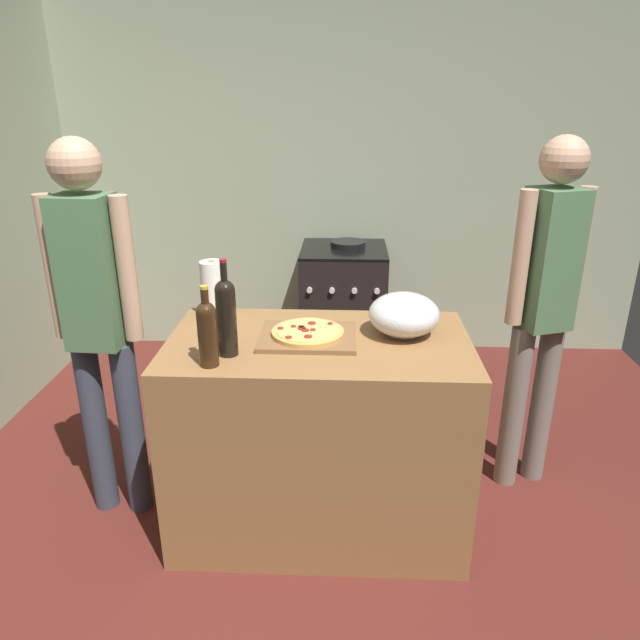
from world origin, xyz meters
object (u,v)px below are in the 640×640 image
(person_in_stripes, at_px, (97,313))
(person_in_red, at_px, (544,298))
(stove, at_px, (343,307))
(paper_towel_roll, at_px, (213,289))
(pizza, at_px, (308,332))
(mixing_bowl, at_px, (404,315))
(wine_bottle_green, at_px, (207,331))
(wine_bottle_clear, at_px, (226,314))

(person_in_stripes, xyz_separation_m, person_in_red, (1.97, 0.31, -0.01))
(stove, distance_m, person_in_stripes, 2.02)
(paper_towel_roll, bearing_deg, pizza, -29.27)
(mixing_bowl, bearing_deg, person_in_stripes, -178.78)
(pizza, relative_size, stove, 0.33)
(pizza, height_order, stove, pizza)
(wine_bottle_green, relative_size, person_in_red, 0.18)
(wine_bottle_green, xyz_separation_m, person_in_stripes, (-0.55, 0.30, -0.05))
(pizza, distance_m, person_in_red, 1.12)
(mixing_bowl, height_order, paper_towel_roll, paper_towel_roll)
(mixing_bowl, height_order, wine_bottle_green, wine_bottle_green)
(paper_towel_roll, relative_size, wine_bottle_clear, 0.68)
(person_in_stripes, bearing_deg, pizza, -2.44)
(wine_bottle_clear, relative_size, stove, 0.42)
(paper_towel_roll, height_order, stove, paper_towel_roll)
(mixing_bowl, relative_size, wine_bottle_clear, 0.77)
(mixing_bowl, distance_m, wine_bottle_clear, 0.74)
(person_in_red, bearing_deg, stove, 124.85)
(pizza, height_order, mixing_bowl, mixing_bowl)
(pizza, relative_size, wine_bottle_green, 0.96)
(mixing_bowl, distance_m, wine_bottle_green, 0.83)
(person_in_red, bearing_deg, paper_towel_roll, -176.26)
(person_in_stripes, bearing_deg, paper_towel_roll, 24.68)
(person_in_stripes, bearing_deg, stove, 57.64)
(pizza, xyz_separation_m, wine_bottle_clear, (-0.30, -0.17, 0.14))
(pizza, distance_m, wine_bottle_green, 0.46)
(pizza, xyz_separation_m, mixing_bowl, (0.40, 0.07, 0.06))
(stove, bearing_deg, paper_towel_roll, -112.16)
(wine_bottle_clear, bearing_deg, person_in_stripes, 161.18)
(pizza, xyz_separation_m, stove, (0.14, 1.68, -0.50))
(pizza, height_order, person_in_stripes, person_in_stripes)
(paper_towel_roll, distance_m, person_in_stripes, 0.51)
(stove, xyz_separation_m, person_in_stripes, (-1.04, -1.64, 0.56))
(person_in_red, bearing_deg, mixing_bowl, -157.12)
(wine_bottle_green, height_order, person_in_red, person_in_red)
(pizza, relative_size, person_in_stripes, 0.18)
(mixing_bowl, height_order, person_in_stripes, person_in_stripes)
(wine_bottle_green, distance_m, stove, 2.10)
(paper_towel_roll, height_order, wine_bottle_clear, wine_bottle_clear)
(wine_bottle_clear, relative_size, person_in_red, 0.23)
(mixing_bowl, height_order, wine_bottle_clear, wine_bottle_clear)
(pizza, relative_size, wine_bottle_clear, 0.78)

